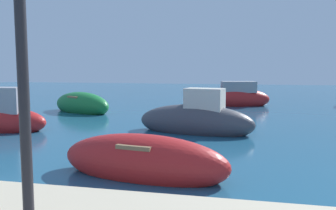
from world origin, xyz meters
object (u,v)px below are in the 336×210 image
at_px(moored_boat_4, 233,98).
at_px(moored_boat_7, 82,105).
at_px(moored_boat_1, 196,120).
at_px(moored_boat_6, 143,161).

height_order(moored_boat_4, moored_boat_7, moored_boat_4).
height_order(moored_boat_1, moored_boat_7, moored_boat_1).
xyz_separation_m(moored_boat_6, moored_boat_7, (-5.85, 9.23, 0.05)).
distance_m(moored_boat_4, moored_boat_6, 13.84).
bearing_deg(moored_boat_7, moored_boat_6, 150.07).
relative_size(moored_boat_6, moored_boat_7, 0.94).
xyz_separation_m(moored_boat_1, moored_boat_6, (-0.39, -5.00, -0.11)).
height_order(moored_boat_6, moored_boat_7, moored_boat_7).
bearing_deg(moored_boat_7, moored_boat_4, -119.89).
bearing_deg(moored_boat_6, moored_boat_7, -49.13).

